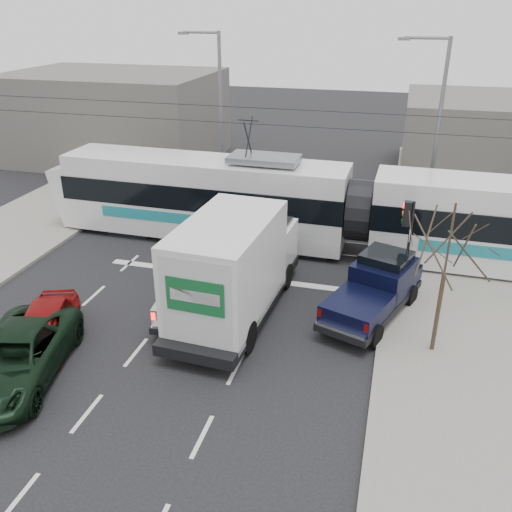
% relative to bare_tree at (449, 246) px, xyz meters
% --- Properties ---
extents(ground, '(120.00, 120.00, 0.00)m').
position_rel_bare_tree_xyz_m(ground, '(-7.60, -2.50, -3.79)').
color(ground, black).
rests_on(ground, ground).
extents(sidewalk_right, '(6.00, 60.00, 0.15)m').
position_rel_bare_tree_xyz_m(sidewalk_right, '(1.40, -2.50, -3.72)').
color(sidewalk_right, gray).
rests_on(sidewalk_right, ground).
extents(rails, '(60.00, 1.60, 0.03)m').
position_rel_bare_tree_xyz_m(rails, '(-7.60, 7.50, -3.78)').
color(rails, '#33302D').
rests_on(rails, ground).
extents(building_left, '(14.00, 10.00, 6.00)m').
position_rel_bare_tree_xyz_m(building_left, '(-21.60, 19.50, -0.79)').
color(building_left, '#615D58').
rests_on(building_left, ground).
extents(building_right, '(12.00, 10.00, 5.00)m').
position_rel_bare_tree_xyz_m(building_right, '(4.40, 21.50, -1.29)').
color(building_right, '#615D58').
rests_on(building_right, ground).
extents(bare_tree, '(2.40, 2.40, 5.00)m').
position_rel_bare_tree_xyz_m(bare_tree, '(0.00, 0.00, 0.00)').
color(bare_tree, '#47382B').
rests_on(bare_tree, ground).
extents(traffic_signal, '(0.44, 0.44, 3.60)m').
position_rel_bare_tree_xyz_m(traffic_signal, '(-1.13, 4.00, -1.05)').
color(traffic_signal, black).
rests_on(traffic_signal, ground).
extents(street_lamp_near, '(2.38, 0.25, 9.00)m').
position_rel_bare_tree_xyz_m(street_lamp_near, '(-0.29, 11.50, 1.32)').
color(street_lamp_near, slate).
rests_on(street_lamp_near, ground).
extents(street_lamp_far, '(2.38, 0.25, 9.00)m').
position_rel_bare_tree_xyz_m(street_lamp_far, '(-11.79, 13.50, 1.32)').
color(street_lamp_far, slate).
rests_on(street_lamp_far, ground).
extents(catenary, '(60.00, 0.20, 7.00)m').
position_rel_bare_tree_xyz_m(catenary, '(-7.60, 7.50, 0.09)').
color(catenary, black).
rests_on(catenary, ground).
extents(tram, '(28.04, 3.35, 5.71)m').
position_rel_bare_tree_xyz_m(tram, '(-3.18, 7.08, -1.76)').
color(tram, silver).
rests_on(tram, ground).
extents(silver_pickup, '(2.43, 5.70, 2.01)m').
position_rel_bare_tree_xyz_m(silver_pickup, '(-8.41, 1.20, -2.79)').
color(silver_pickup, black).
rests_on(silver_pickup, ground).
extents(box_truck, '(3.10, 7.89, 3.88)m').
position_rel_bare_tree_xyz_m(box_truck, '(-6.87, 0.63, -1.88)').
color(box_truck, black).
rests_on(box_truck, ground).
extents(navy_pickup, '(3.49, 5.47, 2.17)m').
position_rel_bare_tree_xyz_m(navy_pickup, '(-1.99, 2.02, -2.72)').
color(navy_pickup, black).
rests_on(navy_pickup, ground).
extents(green_car, '(3.65, 5.87, 1.51)m').
position_rel_bare_tree_xyz_m(green_car, '(-12.09, -4.64, -3.04)').
color(green_car, black).
rests_on(green_car, ground).
extents(red_car, '(2.91, 4.41, 1.40)m').
position_rel_bare_tree_xyz_m(red_car, '(-12.36, -2.85, -3.09)').
color(red_car, maroon).
rests_on(red_car, ground).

